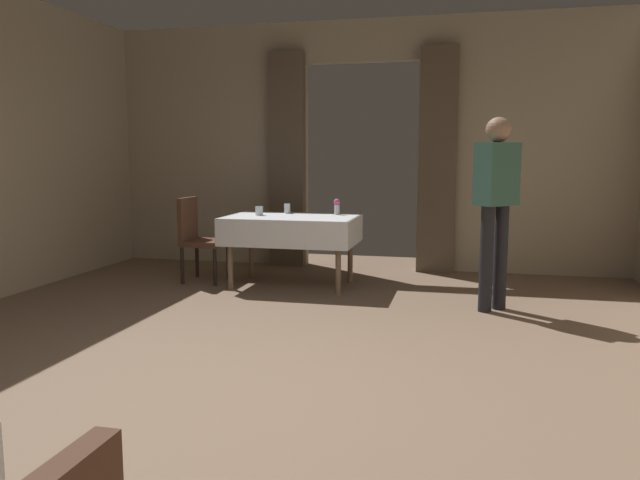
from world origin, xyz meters
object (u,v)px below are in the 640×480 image
Objects in this scene: glass_mid_c at (259,211)px; chair_mid_left at (198,235)px; dining_table_mid at (292,225)px; flower_vase_mid at (337,206)px; glass_mid_b at (287,208)px; person_waiter_by_doorway at (496,197)px.

chair_mid_left is at bearing -178.53° from glass_mid_c.
flower_vase_mid is (0.43, 0.28, 0.19)m from dining_table_mid.
glass_mid_c is (-0.23, -0.29, -0.01)m from glass_mid_b.
glass_mid_b is 1.13× the size of glass_mid_c.
dining_table_mid is at bearing 0.08° from chair_mid_left.
glass_mid_c is (-0.37, 0.02, 0.15)m from dining_table_mid.
glass_mid_c is at bearing 177.41° from dining_table_mid.
flower_vase_mid reaches higher than dining_table_mid.
flower_vase_mid is 1.86m from person_waiter_by_doorway.
dining_table_mid is 0.40m from glass_mid_c.
flower_vase_mid is (1.51, 0.29, 0.33)m from chair_mid_left.
flower_vase_mid is at bearing 10.72° from chair_mid_left.
chair_mid_left is 1.57m from flower_vase_mid.
glass_mid_b is (-0.14, 0.30, 0.15)m from dining_table_mid.
flower_vase_mid is at bearing -1.92° from glass_mid_b.
dining_table_mid is 2.17m from person_waiter_by_doorway.
person_waiter_by_doorway is at bearing -22.69° from glass_mid_b.
chair_mid_left reaches higher than glass_mid_b.
flower_vase_mid reaches higher than glass_mid_c.
chair_mid_left is (-1.08, -0.00, -0.14)m from dining_table_mid.
dining_table_mid is 12.81× the size of glass_mid_b.
flower_vase_mid is at bearing 18.51° from glass_mid_c.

